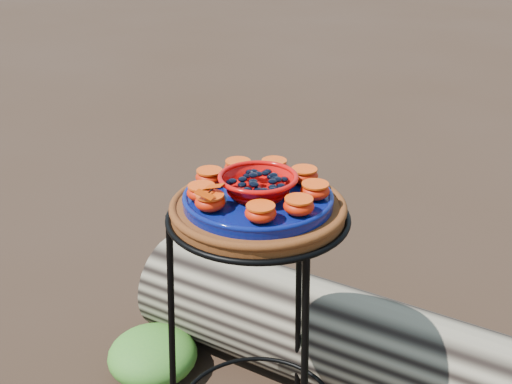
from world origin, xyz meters
The scene contains 18 objects.
plant_stand centered at (0.00, 0.00, 0.35)m, with size 0.44×0.44×0.70m, color black, non-canonical shape.
terracotta_saucer centered at (0.00, 0.00, 0.72)m, with size 0.38×0.38×0.03m, color #572308.
cobalt_plate centered at (0.00, 0.00, 0.74)m, with size 0.32×0.32×0.02m, color #08054D.
red_bowl centered at (0.00, 0.00, 0.77)m, with size 0.16×0.16×0.04m, color #C30907, non-canonical shape.
glass_gems centered at (0.00, 0.00, 0.81)m, with size 0.13×0.13×0.02m, color black, non-canonical shape.
orange_half_0 centered at (-0.05, -0.11, 0.77)m, with size 0.06×0.06×0.03m, color #AA0D07.
orange_half_1 centered at (0.07, -0.10, 0.77)m, with size 0.06×0.06×0.03m, color #AA0D07.
orange_half_2 centered at (0.12, -0.03, 0.77)m, with size 0.06×0.06×0.03m, color #AA0D07.
orange_half_3 centered at (0.11, 0.05, 0.77)m, with size 0.06×0.06×0.03m, color #AA0D07.
orange_half_4 centered at (0.05, 0.11, 0.77)m, with size 0.06×0.06×0.03m, color #AA0D07.
orange_half_5 centered at (-0.03, 0.12, 0.77)m, with size 0.06×0.06×0.03m, color #AA0D07.
orange_half_6 centered at (-0.10, 0.07, 0.77)m, with size 0.06×0.06×0.03m, color #AA0D07.
orange_half_7 centered at (-0.12, -0.01, 0.77)m, with size 0.06×0.06×0.03m, color #AA0D07.
orange_half_8 centered at (-0.09, -0.08, 0.77)m, with size 0.06×0.06×0.03m, color #AA0D07.
butterfly centered at (-0.05, -0.11, 0.79)m, with size 0.08×0.05×0.01m, color #BE3100, non-canonical shape.
driftwood_log centered at (0.27, 0.36, 0.16)m, with size 1.68×0.44×0.32m, color black, non-canonical shape.
foliage_left centered at (-0.44, 0.11, 0.07)m, with size 0.27×0.27×0.14m, color #337123.
foliage_back centered at (-0.10, 0.47, 0.09)m, with size 0.35×0.35×0.18m, color #337123.
Camera 1 is at (0.65, -1.07, 1.33)m, focal length 45.00 mm.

